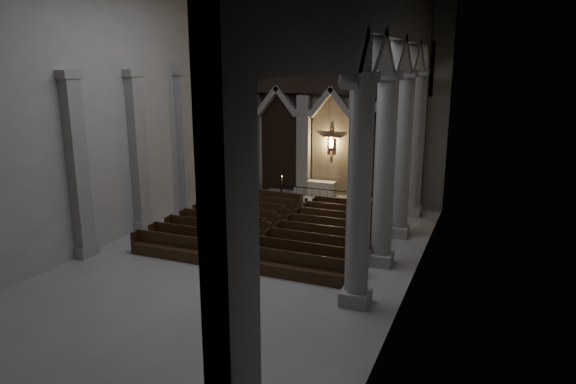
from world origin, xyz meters
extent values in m
plane|color=#9D9B95|center=(0.00, 0.00, 0.00)|extent=(24.00, 24.00, 0.00)
cube|color=#AEABA2|center=(0.00, 12.00, 6.00)|extent=(14.00, 0.10, 12.00)
cube|color=#AEABA2|center=(-7.00, 0.00, 6.00)|extent=(0.10, 24.00, 12.00)
cube|color=#AEABA2|center=(7.00, 0.00, 6.00)|extent=(0.10, 24.00, 12.00)
cube|color=#99968E|center=(-5.40, 11.50, 3.20)|extent=(0.80, 0.50, 6.40)
cube|color=#99968E|center=(-5.40, 11.50, 0.25)|extent=(1.05, 0.70, 0.50)
cube|color=#99968E|center=(-5.40, 11.50, 5.35)|extent=(1.00, 0.65, 0.35)
cube|color=#99968E|center=(-1.80, 11.50, 3.20)|extent=(0.80, 0.50, 6.40)
cube|color=#99968E|center=(-1.80, 11.50, 0.25)|extent=(1.05, 0.70, 0.50)
cube|color=#99968E|center=(-1.80, 11.50, 5.35)|extent=(1.00, 0.65, 0.35)
cube|color=#99968E|center=(1.80, 11.50, 3.20)|extent=(0.80, 0.50, 6.40)
cube|color=#99968E|center=(1.80, 11.50, 0.25)|extent=(1.05, 0.70, 0.50)
cube|color=#99968E|center=(1.80, 11.50, 5.35)|extent=(1.00, 0.65, 0.35)
cube|color=#99968E|center=(5.40, 11.50, 3.20)|extent=(0.80, 0.50, 6.40)
cube|color=#99968E|center=(5.40, 11.50, 0.25)|extent=(1.05, 0.70, 0.50)
cube|color=#99968E|center=(5.40, 11.50, 5.35)|extent=(1.00, 0.65, 0.35)
cube|color=black|center=(-3.60, 11.85, 3.50)|extent=(2.60, 0.15, 7.00)
cube|color=#917A5D|center=(0.00, 11.85, 3.50)|extent=(2.60, 0.15, 7.00)
cube|color=black|center=(3.60, 11.85, 3.50)|extent=(2.60, 0.15, 7.00)
cube|color=black|center=(0.00, 11.50, 8.00)|extent=(12.00, 0.50, 3.00)
cube|color=#99968E|center=(-6.20, 11.50, 4.50)|extent=(1.60, 0.50, 9.00)
cube|color=#99968E|center=(6.20, 11.50, 4.50)|extent=(1.60, 0.50, 9.00)
cube|color=#99968E|center=(0.00, 11.50, 10.50)|extent=(14.00, 0.50, 3.00)
plane|color=#E3CD66|center=(0.00, 11.82, 3.50)|extent=(1.50, 0.00, 1.50)
cube|color=#592E1E|center=(0.00, 11.73, 3.50)|extent=(0.13, 0.08, 1.80)
cube|color=#592E1E|center=(0.00, 11.73, 3.85)|extent=(1.10, 0.08, 0.13)
cube|color=tan|center=(0.00, 11.67, 3.45)|extent=(0.26, 0.10, 0.60)
sphere|color=tan|center=(0.00, 11.67, 3.85)|extent=(0.17, 0.17, 0.17)
cylinder|color=tan|center=(-0.26, 11.67, 3.82)|extent=(0.45, 0.08, 0.08)
cylinder|color=tan|center=(0.26, 11.67, 3.82)|extent=(0.45, 0.08, 0.08)
cube|color=#99968E|center=(5.50, 9.50, 0.25)|extent=(1.00, 1.00, 0.50)
cylinder|color=#99968E|center=(5.50, 9.50, 4.00)|extent=(0.70, 0.70, 7.50)
cube|color=#99968E|center=(5.50, 9.50, 7.85)|extent=(0.95, 0.95, 0.35)
cube|color=#99968E|center=(5.50, 5.50, 0.25)|extent=(1.00, 1.00, 0.50)
cylinder|color=#99968E|center=(5.50, 5.50, 4.00)|extent=(0.70, 0.70, 7.50)
cube|color=#99968E|center=(5.50, 5.50, 7.85)|extent=(0.95, 0.95, 0.35)
cube|color=#99968E|center=(5.50, 1.50, 0.25)|extent=(1.00, 1.00, 0.50)
cylinder|color=#99968E|center=(5.50, 1.50, 4.00)|extent=(0.70, 0.70, 7.50)
cube|color=#99968E|center=(5.50, 1.50, 7.85)|extent=(0.95, 0.95, 0.35)
cube|color=#99968E|center=(5.50, -2.50, 0.25)|extent=(1.00, 1.00, 0.50)
cylinder|color=#99968E|center=(5.50, -2.50, 4.00)|extent=(0.70, 0.70, 7.50)
cube|color=#99968E|center=(5.50, -2.50, 7.85)|extent=(0.95, 0.95, 0.35)
cube|color=#99968E|center=(5.50, 11.40, 4.60)|extent=(0.55, 1.20, 9.20)
cube|color=#99968E|center=(5.50, -11.40, 4.60)|extent=(0.55, 1.20, 9.20)
cube|color=#99968E|center=(-6.75, 9.50, 0.25)|extent=(0.60, 1.00, 0.50)
cube|color=#99968E|center=(-6.75, 9.50, 4.00)|extent=(0.50, 0.80, 7.50)
cube|color=#99968E|center=(-6.75, 9.50, 7.85)|extent=(0.60, 1.00, 0.35)
cube|color=#99968E|center=(-6.75, 5.50, 0.25)|extent=(0.60, 1.00, 0.50)
cube|color=#99968E|center=(-6.75, 5.50, 4.00)|extent=(0.50, 0.80, 7.50)
cube|color=#99968E|center=(-6.75, 5.50, 7.85)|extent=(0.60, 1.00, 0.35)
cube|color=#99968E|center=(-6.75, 1.50, 0.25)|extent=(0.60, 1.00, 0.50)
cube|color=#99968E|center=(-6.75, 1.50, 4.00)|extent=(0.50, 0.80, 7.50)
cube|color=#99968E|center=(-6.75, 1.50, 7.85)|extent=(0.60, 1.00, 0.35)
cube|color=#99968E|center=(-6.75, -2.50, 0.25)|extent=(0.60, 1.00, 0.50)
cube|color=#99968E|center=(-6.75, -2.50, 4.00)|extent=(0.50, 0.80, 7.50)
cube|color=#99968E|center=(-6.75, -2.50, 7.85)|extent=(0.60, 1.00, 0.35)
cube|color=#99968E|center=(0.00, 10.60, 0.07)|extent=(8.50, 2.60, 0.15)
cube|color=beige|center=(-0.46, 11.22, 0.58)|extent=(1.63, 0.64, 0.86)
cube|color=white|center=(-0.46, 11.22, 1.03)|extent=(1.77, 0.71, 0.04)
cube|color=black|center=(0.00, 9.58, 0.96)|extent=(5.04, 0.05, 0.05)
cube|color=black|center=(-2.52, 9.58, 0.50)|extent=(0.09, 0.09, 1.01)
cube|color=black|center=(2.52, 9.58, 0.50)|extent=(0.09, 0.09, 1.01)
cylinder|color=black|center=(-2.02, 9.58, 0.47)|extent=(0.02, 0.02, 0.93)
cylinder|color=black|center=(-1.51, 9.58, 0.47)|extent=(0.02, 0.02, 0.93)
cylinder|color=black|center=(-1.01, 9.58, 0.47)|extent=(0.02, 0.02, 0.93)
cylinder|color=black|center=(-0.50, 9.58, 0.47)|extent=(0.02, 0.02, 0.93)
cylinder|color=black|center=(0.00, 9.58, 0.47)|extent=(0.02, 0.02, 0.93)
cylinder|color=black|center=(0.50, 9.58, 0.47)|extent=(0.02, 0.02, 0.93)
cylinder|color=black|center=(1.01, 9.58, 0.47)|extent=(0.02, 0.02, 0.93)
cylinder|color=black|center=(1.51, 9.58, 0.47)|extent=(0.02, 0.02, 0.93)
cylinder|color=black|center=(2.02, 9.58, 0.47)|extent=(0.02, 0.02, 0.93)
cylinder|color=#A87F33|center=(-2.50, 9.62, 0.03)|extent=(0.26, 0.26, 0.05)
cylinder|color=#A87F33|center=(-2.50, 9.62, 0.65)|extent=(0.04, 0.04, 1.25)
cylinder|color=#A87F33|center=(-2.50, 9.62, 1.28)|extent=(0.13, 0.13, 0.02)
cylinder|color=beige|center=(-2.50, 9.62, 1.40)|extent=(0.05, 0.05, 0.22)
sphere|color=#ECA452|center=(-2.50, 9.62, 1.53)|extent=(0.05, 0.05, 0.05)
cylinder|color=#A87F33|center=(2.38, 9.81, 0.03)|extent=(0.25, 0.25, 0.05)
cylinder|color=#A87F33|center=(2.38, 9.81, 0.61)|extent=(0.04, 0.04, 1.18)
cylinder|color=#A87F33|center=(2.38, 9.81, 1.20)|extent=(0.12, 0.12, 0.02)
cylinder|color=beige|center=(2.38, 9.81, 1.31)|extent=(0.05, 0.05, 0.20)
sphere|color=#ECA452|center=(2.38, 9.81, 1.43)|extent=(0.04, 0.04, 0.04)
cube|color=black|center=(-2.70, 7.48, 0.25)|extent=(4.61, 0.44, 0.49)
cube|color=black|center=(-2.70, 7.69, 0.77)|extent=(4.61, 0.08, 0.55)
cube|color=black|center=(-5.01, 7.48, 0.49)|extent=(0.07, 0.49, 0.99)
cube|color=black|center=(-0.39, 7.48, 0.49)|extent=(0.07, 0.49, 0.99)
cube|color=black|center=(2.70, 7.48, 0.25)|extent=(4.61, 0.44, 0.49)
cube|color=black|center=(2.70, 7.69, 0.77)|extent=(4.61, 0.08, 0.55)
cube|color=black|center=(0.39, 7.48, 0.49)|extent=(0.07, 0.49, 0.99)
cube|color=black|center=(5.01, 7.48, 0.49)|extent=(0.07, 0.49, 0.99)
cube|color=black|center=(-2.70, 6.22, 0.25)|extent=(4.61, 0.44, 0.49)
cube|color=black|center=(-2.70, 6.43, 0.77)|extent=(4.61, 0.08, 0.55)
cube|color=black|center=(-5.01, 6.22, 0.49)|extent=(0.07, 0.49, 0.99)
cube|color=black|center=(-0.39, 6.22, 0.49)|extent=(0.07, 0.49, 0.99)
cube|color=black|center=(2.70, 6.22, 0.25)|extent=(4.61, 0.44, 0.49)
cube|color=black|center=(2.70, 6.43, 0.77)|extent=(4.61, 0.08, 0.55)
cube|color=black|center=(0.39, 6.22, 0.49)|extent=(0.07, 0.49, 0.99)
cube|color=black|center=(5.01, 6.22, 0.49)|extent=(0.07, 0.49, 0.99)
cube|color=black|center=(-2.70, 4.96, 0.25)|extent=(4.61, 0.44, 0.49)
cube|color=black|center=(-2.70, 5.17, 0.77)|extent=(4.61, 0.08, 0.55)
cube|color=black|center=(-5.01, 4.96, 0.49)|extent=(0.07, 0.49, 0.99)
cube|color=black|center=(-0.39, 4.96, 0.49)|extent=(0.07, 0.49, 0.99)
cube|color=black|center=(2.70, 4.96, 0.25)|extent=(4.61, 0.44, 0.49)
cube|color=black|center=(2.70, 5.17, 0.77)|extent=(4.61, 0.08, 0.55)
cube|color=black|center=(0.39, 4.96, 0.49)|extent=(0.07, 0.49, 0.99)
cube|color=black|center=(5.01, 4.96, 0.49)|extent=(0.07, 0.49, 0.99)
cube|color=black|center=(-2.70, 3.70, 0.25)|extent=(4.61, 0.44, 0.49)
cube|color=black|center=(-2.70, 3.91, 0.77)|extent=(4.61, 0.08, 0.55)
cube|color=black|center=(-5.01, 3.70, 0.49)|extent=(0.07, 0.49, 0.99)
cube|color=black|center=(-0.39, 3.70, 0.49)|extent=(0.07, 0.49, 0.99)
cube|color=black|center=(2.70, 3.70, 0.25)|extent=(4.61, 0.44, 0.49)
cube|color=black|center=(2.70, 3.91, 0.77)|extent=(4.61, 0.08, 0.55)
cube|color=black|center=(0.39, 3.70, 0.49)|extent=(0.07, 0.49, 0.99)
cube|color=black|center=(5.01, 3.70, 0.49)|extent=(0.07, 0.49, 0.99)
cube|color=black|center=(-2.70, 2.44, 0.25)|extent=(4.61, 0.44, 0.49)
cube|color=black|center=(-2.70, 2.65, 0.77)|extent=(4.61, 0.08, 0.55)
cube|color=black|center=(-5.01, 2.44, 0.49)|extent=(0.07, 0.49, 0.99)
cube|color=black|center=(-0.39, 2.44, 0.49)|extent=(0.07, 0.49, 0.99)
cube|color=black|center=(2.70, 2.44, 0.25)|extent=(4.61, 0.44, 0.49)
cube|color=black|center=(2.70, 2.65, 0.77)|extent=(4.61, 0.08, 0.55)
cube|color=black|center=(0.39, 2.44, 0.49)|extent=(0.07, 0.49, 0.99)
cube|color=black|center=(5.01, 2.44, 0.49)|extent=(0.07, 0.49, 0.99)
cube|color=black|center=(-2.70, 1.18, 0.25)|extent=(4.61, 0.44, 0.49)
cube|color=black|center=(-2.70, 1.39, 0.77)|extent=(4.61, 0.08, 0.55)
cube|color=black|center=(-5.01, 1.18, 0.49)|extent=(0.07, 0.49, 0.99)
cube|color=black|center=(-0.39, 1.18, 0.49)|extent=(0.07, 0.49, 0.99)
cube|color=black|center=(2.70, 1.18, 0.25)|extent=(4.61, 0.44, 0.49)
cube|color=black|center=(2.70, 1.39, 0.77)|extent=(4.61, 0.08, 0.55)
cube|color=black|center=(0.39, 1.18, 0.49)|extent=(0.07, 0.49, 0.99)
cube|color=black|center=(5.01, 1.18, 0.49)|extent=(0.07, 0.49, 0.99)
cube|color=black|center=(-2.70, -0.08, 0.25)|extent=(4.61, 0.44, 0.49)
cube|color=black|center=(-2.70, 0.13, 0.77)|extent=(4.61, 0.08, 0.55)
cube|color=black|center=(-5.01, -0.08, 0.49)|extent=(0.07, 0.49, 0.99)
cube|color=black|center=(-0.39, -0.08, 0.49)|extent=(0.07, 0.49, 0.99)
cube|color=black|center=(2.70, -0.08, 0.25)|extent=(4.61, 0.44, 0.49)
cube|color=black|center=(2.70, 0.13, 0.77)|extent=(4.61, 0.08, 0.55)
cube|color=black|center=(0.39, -0.08, 0.49)|extent=(0.07, 0.49, 0.99)
cube|color=black|center=(5.01, -0.08, 0.49)|extent=(0.07, 0.49, 0.99)
cube|color=black|center=(-2.70, -1.34, 0.25)|extent=(4.61, 0.44, 0.49)
cube|color=black|center=(-2.70, -1.13, 0.77)|extent=(4.61, 0.08, 0.55)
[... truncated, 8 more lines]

